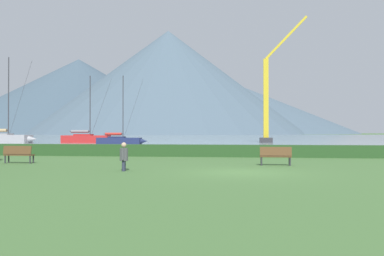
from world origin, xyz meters
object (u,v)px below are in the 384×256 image
at_px(sailboat_slip_4, 87,138).
at_px(park_bench_under_tree, 18,154).
at_px(sailboat_slip_1, 120,140).
at_px(park_bench_near_path, 276,155).
at_px(person_seated_viewer, 124,155).
at_px(sailboat_slip_8, 5,138).
at_px(dock_crane, 268,103).

xyz_separation_m(sailboat_slip_4, park_bench_under_tree, (12.68, -41.75, -0.18)).
relative_size(sailboat_slip_1, park_bench_near_path, 5.92).
xyz_separation_m(sailboat_slip_1, person_seated_viewer, (11.62, -36.92, 0.11)).
relative_size(sailboat_slip_8, dock_crane, 0.65).
xyz_separation_m(sailboat_slip_1, dock_crane, (20.50, 12.71, 5.74)).
relative_size(person_seated_viewer, dock_crane, 0.06).
distance_m(park_bench_near_path, park_bench_under_tree, 13.75).
xyz_separation_m(sailboat_slip_1, park_bench_near_path, (18.39, -33.02, -0.04)).
relative_size(sailboat_slip_8, person_seated_viewer, 10.57).
bearing_deg(dock_crane, park_bench_under_tree, -109.02).
relative_size(park_bench_under_tree, person_seated_viewer, 1.31).
height_order(sailboat_slip_8, dock_crane, dock_crane).
xyz_separation_m(sailboat_slip_4, park_bench_near_path, (26.43, -41.46, -0.18)).
bearing_deg(park_bench_near_path, park_bench_under_tree, -179.14).
bearing_deg(sailboat_slip_1, dock_crane, 27.53).
height_order(sailboat_slip_8, park_bench_under_tree, sailboat_slip_8).
height_order(park_bench_near_path, dock_crane, dock_crane).
bearing_deg(sailboat_slip_4, person_seated_viewer, -69.43).
height_order(sailboat_slip_1, person_seated_viewer, sailboat_slip_1).
bearing_deg(park_bench_near_path, sailboat_slip_4, 122.18).
height_order(sailboat_slip_1, sailboat_slip_4, sailboat_slip_4).
xyz_separation_m(sailboat_slip_4, sailboat_slip_8, (-11.70, -3.60, 0.08)).
distance_m(sailboat_slip_8, park_bench_near_path, 53.73).
bearing_deg(sailboat_slip_8, park_bench_near_path, -45.96).
height_order(park_bench_near_path, person_seated_viewer, person_seated_viewer).
bearing_deg(sailboat_slip_4, park_bench_near_path, -60.35).
bearing_deg(person_seated_viewer, park_bench_near_path, 22.71).
height_order(sailboat_slip_8, park_bench_near_path, sailboat_slip_8).
xyz_separation_m(sailboat_slip_8, park_bench_near_path, (38.12, -37.86, -0.25)).
bearing_deg(dock_crane, person_seated_viewer, -100.14).
bearing_deg(dock_crane, sailboat_slip_8, -168.94).
xyz_separation_m(park_bench_near_path, park_bench_under_tree, (-13.75, -0.29, 0.00)).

